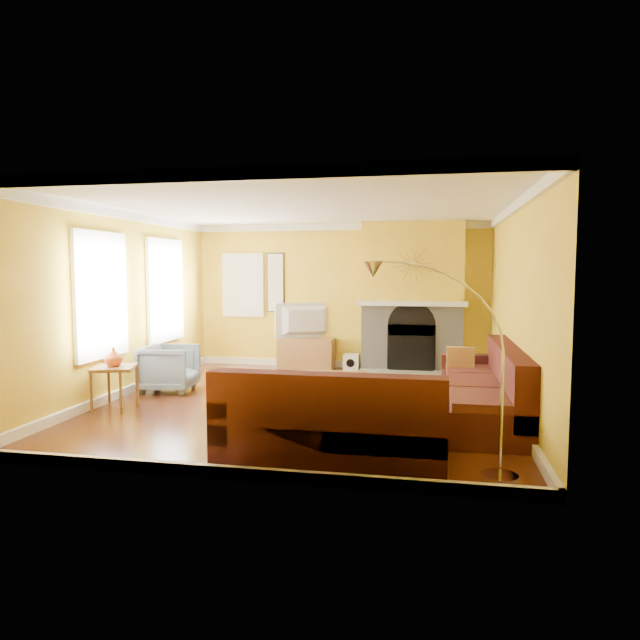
% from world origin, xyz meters
% --- Properties ---
extents(floor, '(5.50, 6.00, 0.02)m').
position_xyz_m(floor, '(0.00, 0.00, -0.01)').
color(floor, '#602B14').
rests_on(floor, ground).
extents(ceiling, '(5.50, 6.00, 0.02)m').
position_xyz_m(ceiling, '(0.00, 0.00, 2.71)').
color(ceiling, white).
rests_on(ceiling, ground).
extents(wall_back, '(5.50, 0.02, 2.70)m').
position_xyz_m(wall_back, '(0.00, 3.01, 1.35)').
color(wall_back, gold).
rests_on(wall_back, ground).
extents(wall_front, '(5.50, 0.02, 2.70)m').
position_xyz_m(wall_front, '(0.00, -3.01, 1.35)').
color(wall_front, gold).
rests_on(wall_front, ground).
extents(wall_left, '(0.02, 6.00, 2.70)m').
position_xyz_m(wall_left, '(-2.76, 0.00, 1.35)').
color(wall_left, gold).
rests_on(wall_left, ground).
extents(wall_right, '(0.02, 6.00, 2.70)m').
position_xyz_m(wall_right, '(2.76, 0.00, 1.35)').
color(wall_right, gold).
rests_on(wall_right, ground).
extents(baseboard, '(5.50, 6.00, 0.12)m').
position_xyz_m(baseboard, '(0.00, 0.00, 0.06)').
color(baseboard, white).
rests_on(baseboard, floor).
extents(crown_molding, '(5.50, 6.00, 0.12)m').
position_xyz_m(crown_molding, '(0.00, 0.00, 2.64)').
color(crown_molding, white).
rests_on(crown_molding, ceiling).
extents(window_left_near, '(0.06, 1.22, 1.72)m').
position_xyz_m(window_left_near, '(-2.72, 1.30, 1.50)').
color(window_left_near, white).
rests_on(window_left_near, wall_left).
extents(window_left_far, '(0.06, 1.22, 1.72)m').
position_xyz_m(window_left_far, '(-2.72, -0.60, 1.50)').
color(window_left_far, white).
rests_on(window_left_far, wall_left).
extents(window_back, '(0.82, 0.06, 1.22)m').
position_xyz_m(window_back, '(-1.90, 2.96, 1.55)').
color(window_back, white).
rests_on(window_back, wall_back).
extents(wall_art, '(0.34, 0.04, 1.14)m').
position_xyz_m(wall_art, '(-1.25, 2.97, 1.60)').
color(wall_art, white).
rests_on(wall_art, wall_back).
extents(fireplace, '(1.80, 0.40, 2.70)m').
position_xyz_m(fireplace, '(1.35, 2.80, 1.35)').
color(fireplace, gray).
rests_on(fireplace, floor).
extents(mantel, '(1.92, 0.22, 0.08)m').
position_xyz_m(mantel, '(1.35, 2.56, 1.25)').
color(mantel, white).
rests_on(mantel, fireplace).
extents(hearth, '(1.80, 0.70, 0.06)m').
position_xyz_m(hearth, '(1.35, 2.25, 0.03)').
color(hearth, gray).
rests_on(hearth, floor).
extents(sunburst, '(0.70, 0.04, 0.70)m').
position_xyz_m(sunburst, '(1.35, 2.57, 1.95)').
color(sunburst, olive).
rests_on(sunburst, fireplace).
extents(rug, '(2.40, 1.80, 0.02)m').
position_xyz_m(rug, '(0.35, -0.30, 0.01)').
color(rug, beige).
rests_on(rug, floor).
extents(sectional_sofa, '(3.10, 3.70, 0.90)m').
position_xyz_m(sectional_sofa, '(1.20, -0.85, 0.45)').
color(sectional_sofa, '#471916').
rests_on(sectional_sofa, floor).
extents(coffee_table, '(1.27, 1.27, 0.44)m').
position_xyz_m(coffee_table, '(0.40, -0.35, 0.22)').
color(coffee_table, white).
rests_on(coffee_table, floor).
extents(media_console, '(1.04, 0.47, 0.57)m').
position_xyz_m(media_console, '(-0.60, 2.75, 0.28)').
color(media_console, olive).
rests_on(media_console, floor).
extents(tv, '(1.08, 0.65, 0.65)m').
position_xyz_m(tv, '(-0.60, 2.75, 0.90)').
color(tv, black).
rests_on(tv, media_console).
extents(subwoofer, '(0.28, 0.28, 0.28)m').
position_xyz_m(subwoofer, '(0.25, 2.78, 0.14)').
color(subwoofer, white).
rests_on(subwoofer, floor).
extents(armchair, '(0.86, 0.84, 0.71)m').
position_xyz_m(armchair, '(-2.20, 0.35, 0.35)').
color(armchair, slate).
rests_on(armchair, floor).
extents(side_table, '(0.66, 0.66, 0.58)m').
position_xyz_m(side_table, '(-2.40, -0.85, 0.29)').
color(side_table, olive).
rests_on(side_table, floor).
extents(vase, '(0.26, 0.26, 0.25)m').
position_xyz_m(vase, '(-2.40, -0.85, 0.70)').
color(vase, '#D8591E').
rests_on(vase, side_table).
extents(book, '(0.27, 0.32, 0.03)m').
position_xyz_m(book, '(0.23, -0.24, 0.45)').
color(book, white).
rests_on(book, coffee_table).
extents(arc_lamp, '(1.23, 0.36, 1.91)m').
position_xyz_m(arc_lamp, '(1.78, -2.55, 0.95)').
color(arc_lamp, silver).
rests_on(arc_lamp, floor).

